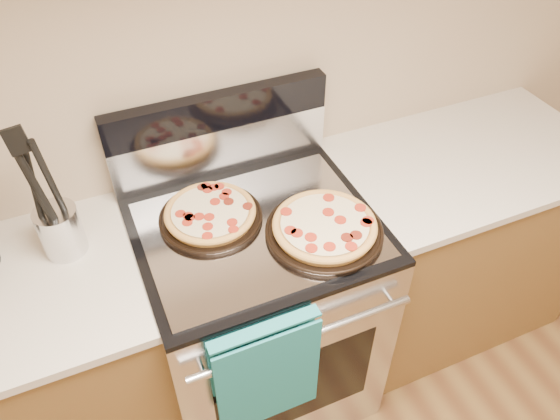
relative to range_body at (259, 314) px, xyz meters
name	(u,v)px	position (x,y,z in m)	size (l,w,h in m)	color
wall_back	(209,51)	(0.00, 0.35, 0.90)	(4.00, 4.00, 0.00)	tan
range_body	(259,314)	(0.00, 0.00, 0.00)	(0.76, 0.68, 0.90)	#B7B7BC
oven_window	(296,389)	(0.00, -0.34, 0.00)	(0.56, 0.01, 0.40)	black
cooktop	(255,226)	(0.00, 0.00, 0.46)	(0.76, 0.68, 0.02)	black
backsplash_lower	(221,148)	(0.00, 0.31, 0.56)	(0.76, 0.06, 0.18)	silver
backsplash_upper	(218,111)	(0.00, 0.31, 0.71)	(0.76, 0.06, 0.12)	black
oven_handle	(304,338)	(0.00, -0.38, 0.35)	(0.03, 0.03, 0.70)	silver
dish_towel	(266,371)	(-0.12, -0.38, 0.25)	(0.32, 0.05, 0.42)	#197080
foil_sheet	(258,229)	(0.00, -0.03, 0.47)	(0.70, 0.55, 0.01)	gray
cabinet_left	(11,395)	(-0.88, 0.03, -0.01)	(1.00, 0.62, 0.88)	brown
cabinet_right	(447,243)	(0.88, 0.03, -0.01)	(1.00, 0.62, 0.88)	brown
countertop_right	(472,158)	(0.88, 0.03, 0.45)	(1.02, 0.64, 0.03)	beige
pepperoni_pizza_back	(210,214)	(-0.12, 0.07, 0.50)	(0.32, 0.32, 0.04)	#B97E38
pepperoni_pizza_front	(324,228)	(0.18, -0.13, 0.50)	(0.36, 0.36, 0.05)	#B97E38
utensil_crock	(61,231)	(-0.56, 0.13, 0.54)	(0.13, 0.13, 0.16)	silver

